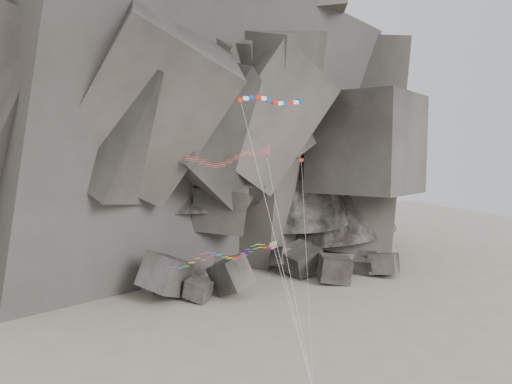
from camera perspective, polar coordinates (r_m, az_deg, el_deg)
name	(u,v)px	position (r m, az deg, el deg)	size (l,w,h in m)	color
ground	(280,370)	(64.74, 2.78, -19.64)	(260.00, 260.00, 0.00)	gray
headland	(155,82)	(125.89, -11.49, 12.26)	(110.00, 70.00, 84.00)	#534B44
boulder_field	(237,277)	(94.89, -2.17, -9.67)	(83.89, 17.90, 9.35)	#47423F
delta_kite	(223,158)	(58.00, -3.75, 3.90)	(11.16, 11.83, 26.37)	red
banner_kite	(271,103)	(61.01, 1.77, 10.15)	(8.69, 11.91, 31.87)	red
parafoil_kite	(221,255)	(57.54, -4.00, -7.21)	(13.58, 9.80, 14.46)	#FFF60E
pennant_kite	(303,205)	(58.82, 5.45, -1.54)	(3.60, 9.36, 24.35)	red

